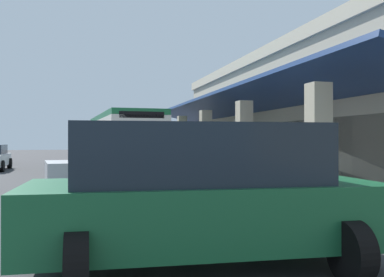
{
  "coord_description": "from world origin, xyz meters",
  "views": [
    {
      "loc": [
        19.15,
        -2.12,
        1.75
      ],
      "look_at": [
        0.37,
        2.59,
        1.81
      ],
      "focal_mm": 40.31,
      "sensor_mm": 36.0,
      "label": 1
    }
  ],
  "objects": [
    {
      "name": "ground",
      "position": [
        0.0,
        8.0,
        0.0
      ],
      "size": [
        120.0,
        120.0,
        0.0
      ],
      "primitive_type": "plane",
      "color": "#38383A"
    },
    {
      "name": "curb_strip",
      "position": [
        -2.59,
        2.74,
        0.06
      ],
      "size": [
        33.62,
        0.5,
        0.12
      ],
      "primitive_type": "cube",
      "color": "#9E998E",
      "rests_on": "ground"
    },
    {
      "name": "plaza_building",
      "position": [
        -2.59,
        12.36,
        3.31
      ],
      "size": [
        28.32,
        14.25,
        6.61
      ],
      "color": "#B2A88E",
      "rests_on": "ground"
    },
    {
      "name": "transit_bus",
      "position": [
        -4.61,
        -0.1,
        1.85
      ],
      "size": [
        11.35,
        3.29,
        3.34
      ],
      "color": "#196638",
      "rests_on": "ground"
    },
    {
      "name": "parked_suv_green",
      "position": [
        13.44,
        -0.55,
        1.02
      ],
      "size": [
        2.88,
        4.9,
        1.97
      ],
      "color": "#195933",
      "rests_on": "ground"
    },
    {
      "name": "parked_suv_silver",
      "position": [
        6.93,
        -0.75,
        1.02
      ],
      "size": [
        3.08,
        4.99,
        1.97
      ],
      "color": "#B2B5BA",
      "rests_on": "ground"
    },
    {
      "name": "pedestrian",
      "position": [
        4.96,
        0.13,
        1.02
      ],
      "size": [
        0.45,
        0.67,
        1.79
      ],
      "color": "#38383D",
      "rests_on": "ground"
    },
    {
      "name": "potted_palm",
      "position": [
        -6.85,
        3.71,
        0.69
      ],
      "size": [
        1.93,
        1.54,
        2.79
      ],
      "color": "gray",
      "rests_on": "ground"
    }
  ]
}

